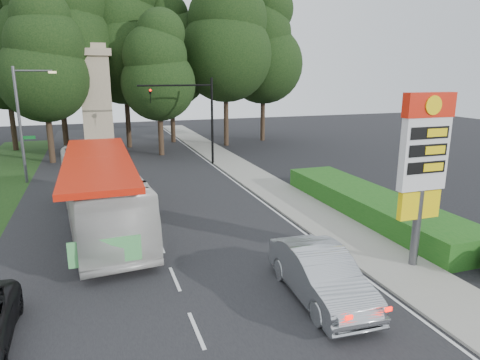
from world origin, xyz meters
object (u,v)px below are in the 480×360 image
object	(u,v)px
traffic_signal_mast	(196,109)
monument	(96,101)
sedan_silver	(321,274)
transit_bus	(100,193)
gas_station_pylon	(424,157)
streetlight_signs	(23,120)

from	to	relation	value
traffic_signal_mast	monument	bearing A→B (deg)	142.00
traffic_signal_mast	sedan_silver	distance (m)	23.31
sedan_silver	transit_bus	bearing A→B (deg)	128.05
gas_station_pylon	transit_bus	xyz separation A→B (m)	(-11.59, 8.74, -2.66)
monument	sedan_silver	world-z (taller)	monument
monument	traffic_signal_mast	bearing A→B (deg)	-38.00
gas_station_pylon	sedan_silver	distance (m)	6.01
monument	sedan_silver	xyz separation A→B (m)	(6.46, -28.97, -4.22)
traffic_signal_mast	transit_bus	xyz separation A→B (m)	(-8.07, -13.27, -2.89)
traffic_signal_mast	sedan_silver	xyz separation A→B (m)	(-1.22, -22.97, -3.79)
transit_bus	sedan_silver	distance (m)	11.91
traffic_signal_mast	streetlight_signs	world-z (taller)	streetlight_signs
traffic_signal_mast	streetlight_signs	bearing A→B (deg)	-171.08
monument	streetlight_signs	bearing A→B (deg)	-121.97
transit_bus	sedan_silver	bearing A→B (deg)	-59.96
gas_station_pylon	monument	bearing A→B (deg)	111.80
gas_station_pylon	streetlight_signs	size ratio (longest dim) A/B	0.86
sedan_silver	gas_station_pylon	bearing A→B (deg)	14.31
traffic_signal_mast	sedan_silver	size ratio (longest dim) A/B	1.35
streetlight_signs	transit_bus	xyz separation A→B (m)	(4.60, -11.28, -2.65)
streetlight_signs	transit_bus	world-z (taller)	streetlight_signs
traffic_signal_mast	sedan_silver	bearing A→B (deg)	-93.03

